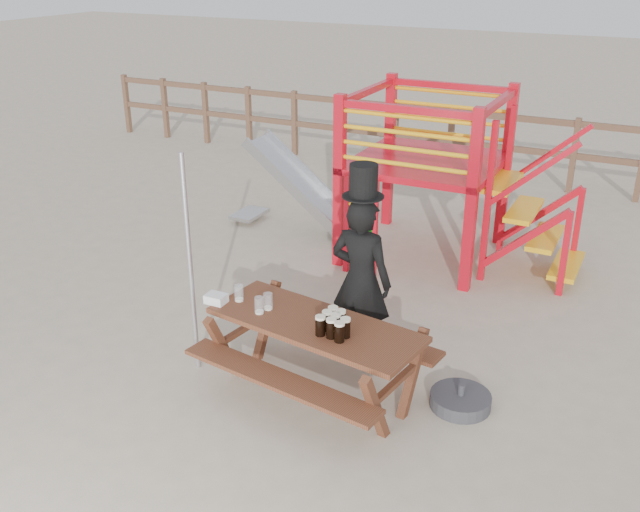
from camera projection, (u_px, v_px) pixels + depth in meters
The scene contains 10 objects.
ground at pixel (265, 391), 6.32m from camera, with size 60.00×60.00×0.00m, color #BCAA92.
back_fence at pixel (480, 137), 11.76m from camera, with size 15.09×0.09×1.20m.
playground_fort at pixel (420, 172), 8.78m from camera, with size 4.71×1.84×2.10m.
picnic_table at pixel (315, 349), 6.11m from camera, with size 2.02×1.54×0.72m.
man_with_hat at pixel (361, 277), 6.49m from camera, with size 0.62×0.42×1.92m.
metal_pole at pixel (190, 266), 6.28m from camera, with size 0.05×0.05×2.07m, color #B2B2B7.
parasol_base at pixel (460, 400), 6.09m from camera, with size 0.52×0.52×0.22m.
paper_bag at pixel (216, 299), 6.32m from camera, with size 0.18×0.14×0.08m, color white.
stout_pints at pixel (334, 324), 5.80m from camera, with size 0.28×0.30×0.17m.
empty_glasses at pixel (255, 300), 6.22m from camera, with size 0.40×0.20×0.15m.
Camera 1 is at (2.82, -4.53, 3.63)m, focal length 40.00 mm.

